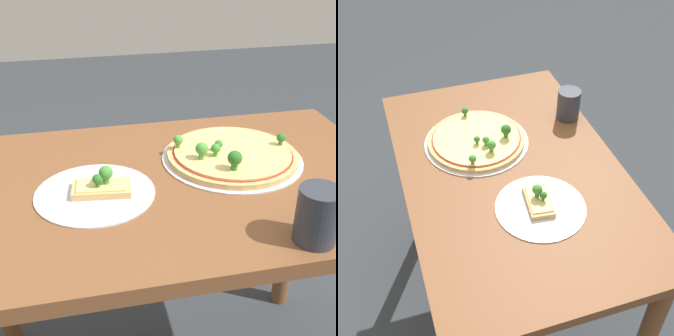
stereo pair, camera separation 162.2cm
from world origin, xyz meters
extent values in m
plane|color=#33383D|center=(0.00, 0.00, 0.00)|extent=(8.00, 8.00, 0.00)
cube|color=brown|center=(0.00, 0.00, 0.74)|extent=(1.10, 0.70, 0.04)
cylinder|color=brown|center=(0.49, -0.29, 0.36)|extent=(0.06, 0.06, 0.72)
cylinder|color=brown|center=(0.49, 0.29, 0.36)|extent=(0.06, 0.06, 0.72)
cylinder|color=silver|center=(0.17, 0.07, 0.76)|extent=(0.36, 0.36, 0.00)
cylinder|color=tan|center=(0.17, 0.07, 0.77)|extent=(0.33, 0.33, 0.01)
cylinder|color=#A82D1E|center=(0.17, 0.07, 0.78)|extent=(0.31, 0.31, 0.00)
cylinder|color=#EACC75|center=(0.17, 0.07, 0.78)|extent=(0.30, 0.30, 0.00)
sphere|color=#337A2D|center=(0.14, 0.08, 0.80)|extent=(0.02, 0.02, 0.02)
cylinder|color=#3F8136|center=(0.14, 0.08, 0.79)|extent=(0.01, 0.01, 0.01)
sphere|color=#286B23|center=(0.31, 0.08, 0.80)|extent=(0.02, 0.02, 0.02)
cylinder|color=#37742D|center=(0.31, 0.08, 0.79)|extent=(0.01, 0.01, 0.01)
sphere|color=#286B23|center=(0.14, -0.03, 0.82)|extent=(0.04, 0.04, 0.04)
cylinder|color=#37742D|center=(0.14, -0.03, 0.79)|extent=(0.02, 0.02, 0.02)
sphere|color=#3D8933|center=(0.12, 0.05, 0.81)|extent=(0.02, 0.02, 0.02)
cylinder|color=#488E3A|center=(0.12, 0.05, 0.79)|extent=(0.01, 0.01, 0.01)
sphere|color=#479338|center=(0.08, 0.04, 0.81)|extent=(0.03, 0.03, 0.03)
cylinder|color=#51973E|center=(0.08, 0.04, 0.79)|extent=(0.01, 0.01, 0.01)
sphere|color=#479338|center=(0.04, 0.12, 0.81)|extent=(0.03, 0.03, 0.03)
cylinder|color=#51973E|center=(0.04, 0.12, 0.79)|extent=(0.01, 0.01, 0.01)
cylinder|color=silver|center=(-0.19, -0.03, 0.76)|extent=(0.27, 0.27, 0.00)
cube|color=tan|center=(-0.17, -0.03, 0.77)|extent=(0.14, 0.09, 0.02)
cube|color=#EACC75|center=(-0.17, -0.03, 0.78)|extent=(0.12, 0.07, 0.00)
sphere|color=#3D8933|center=(-0.16, -0.03, 0.81)|extent=(0.03, 0.03, 0.03)
cylinder|color=#488E3A|center=(-0.16, -0.03, 0.79)|extent=(0.01, 0.01, 0.01)
sphere|color=#286B23|center=(-0.18, -0.04, 0.80)|extent=(0.02, 0.02, 0.02)
cylinder|color=#37742D|center=(-0.18, -0.04, 0.79)|extent=(0.01, 0.01, 0.01)
cylinder|color=#2D333D|center=(0.21, -0.29, 0.82)|extent=(0.08, 0.08, 0.11)
camera|label=1|loc=(-0.22, -0.94, 1.31)|focal=50.00mm
camera|label=2|loc=(-1.06, 0.37, 1.78)|focal=50.00mm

